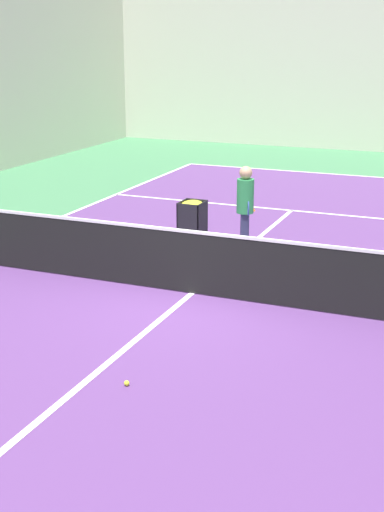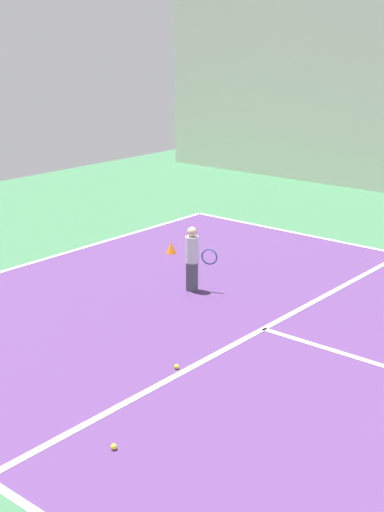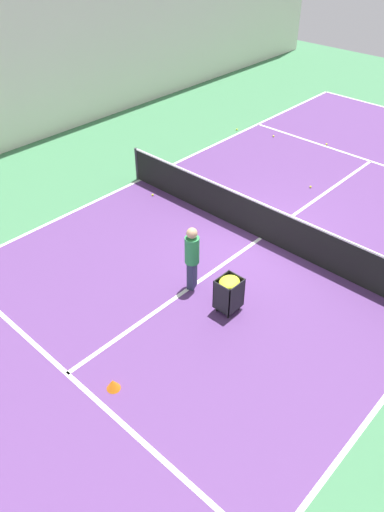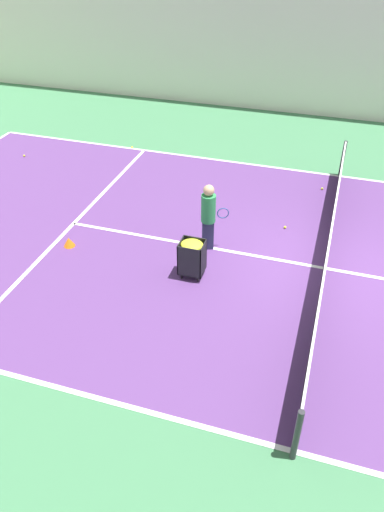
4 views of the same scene
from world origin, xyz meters
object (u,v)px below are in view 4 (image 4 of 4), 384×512
Objects in this scene: coach_at_net at (209,213)px; training_cone_0 at (69,242)px; ball_cart at (192,252)px; tennis_net at (328,248)px.

training_cone_0 is (-0.94, 3.25, -0.86)m from coach_at_net.
training_cone_0 is (0.21, 3.21, -0.51)m from ball_cart.
tennis_net reaches higher than ball_cart.
coach_at_net is 6.11× the size of training_cone_0.
tennis_net is at bearing -81.00° from training_cone_0.
ball_cart is (-1.15, 0.04, -0.35)m from coach_at_net.
coach_at_net reaches higher than tennis_net.
training_cone_0 is at bearing 86.29° from ball_cart.
tennis_net reaches higher than training_cone_0.
coach_at_net reaches higher than ball_cart.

